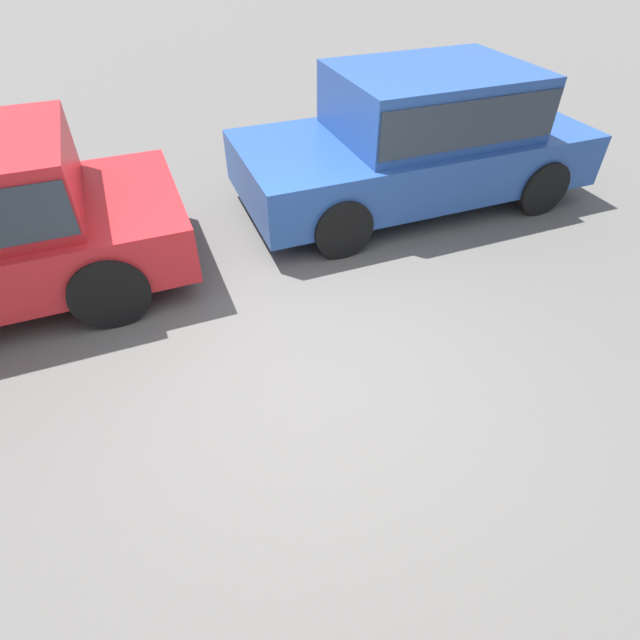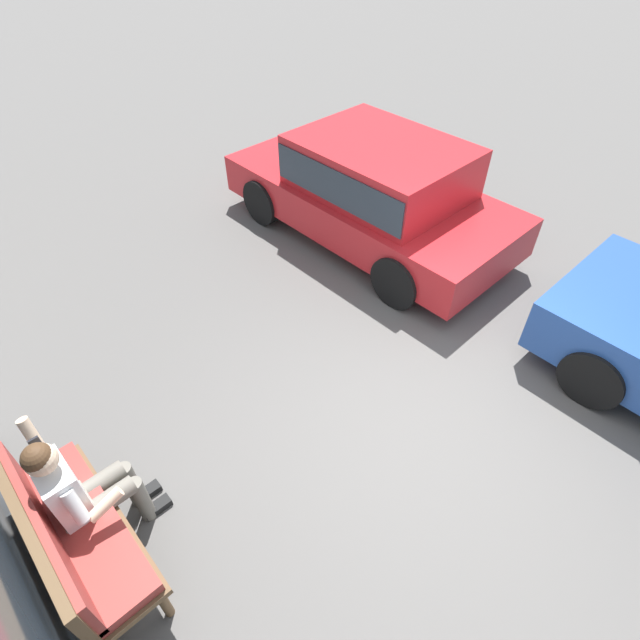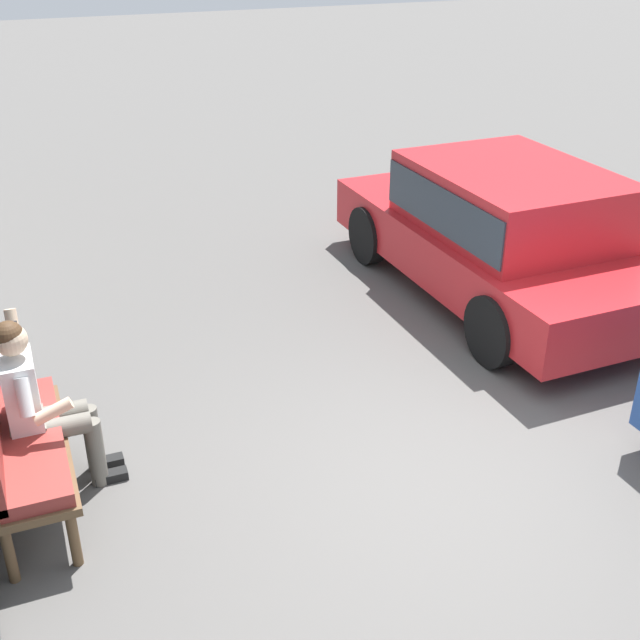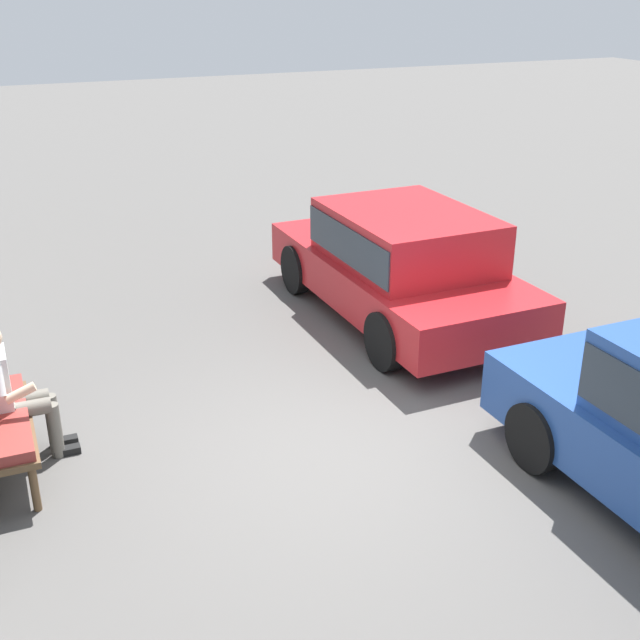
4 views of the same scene
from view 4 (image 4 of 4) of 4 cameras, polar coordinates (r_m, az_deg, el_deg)
The scene contains 3 objects.
ground_plane at distance 7.61m, azimuth 0.82°, elevation -9.52°, with size 60.00×60.00×0.00m, color #565451.
person_on_phone at distance 7.69m, azimuth -21.15°, elevation -4.53°, with size 0.73×0.74×1.38m.
parked_car_mid at distance 10.27m, azimuth 5.84°, elevation 4.31°, with size 4.24×2.04×1.46m.
Camera 4 is at (-5.84, 2.60, 4.13)m, focal length 45.00 mm.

